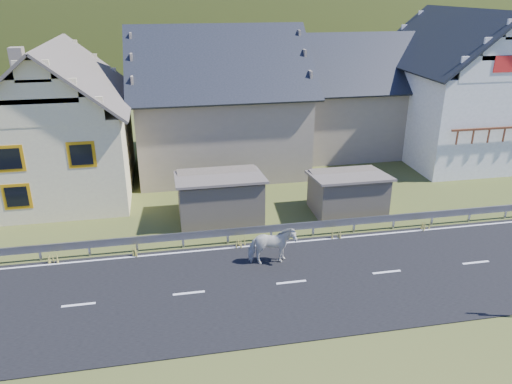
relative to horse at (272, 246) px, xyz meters
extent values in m
plane|color=#36441A|center=(0.44, -1.57, -0.86)|extent=(160.00, 160.00, 0.00)
cube|color=black|center=(0.44, -1.57, -0.84)|extent=(60.00, 7.00, 0.04)
cube|color=silver|center=(0.44, -1.57, -0.81)|extent=(60.00, 6.60, 0.01)
cube|color=#93969B|center=(0.44, 2.11, -0.28)|extent=(28.00, 0.08, 0.34)
cube|color=#93969B|center=(-9.56, 2.13, -0.51)|extent=(0.10, 0.06, 0.70)
cube|color=#93969B|center=(-7.56, 2.13, -0.51)|extent=(0.10, 0.06, 0.70)
cube|color=#93969B|center=(-5.56, 2.13, -0.51)|extent=(0.10, 0.06, 0.70)
cube|color=#93969B|center=(-3.56, 2.13, -0.51)|extent=(0.10, 0.06, 0.70)
cube|color=#93969B|center=(-1.56, 2.13, -0.51)|extent=(0.10, 0.06, 0.70)
cube|color=#93969B|center=(0.44, 2.13, -0.51)|extent=(0.10, 0.06, 0.70)
cube|color=#93969B|center=(2.44, 2.13, -0.51)|extent=(0.10, 0.06, 0.70)
cube|color=#93969B|center=(4.44, 2.13, -0.51)|extent=(0.10, 0.06, 0.70)
cube|color=#93969B|center=(6.44, 2.13, -0.51)|extent=(0.10, 0.06, 0.70)
cube|color=#93969B|center=(8.44, 2.13, -0.51)|extent=(0.10, 0.06, 0.70)
cube|color=#93969B|center=(10.44, 2.13, -0.51)|extent=(0.10, 0.06, 0.70)
cube|color=#93969B|center=(12.44, 2.13, -0.51)|extent=(0.10, 0.06, 0.70)
cube|color=#6B5F4E|center=(-1.56, 4.93, 0.24)|extent=(4.30, 3.30, 2.40)
cube|color=#6B5F4E|center=(4.94, 4.43, 0.14)|extent=(3.80, 2.90, 2.20)
cube|color=#F4E7AD|center=(-9.56, 10.43, 1.64)|extent=(7.00, 9.00, 5.00)
cube|color=#C6860C|center=(-11.16, 5.93, 2.54)|extent=(1.30, 0.12, 1.30)
cube|color=#C6860C|center=(-7.96, 5.93, 2.54)|extent=(1.30, 0.12, 1.30)
cube|color=#C6860C|center=(-11.16, 5.93, 0.64)|extent=(1.30, 0.12, 1.30)
cube|color=gray|center=(-11.56, 11.93, 5.70)|extent=(0.70, 0.70, 2.40)
cube|color=gray|center=(-0.56, 13.43, 1.64)|extent=(10.00, 9.00, 5.00)
cube|color=gray|center=(9.44, 15.43, 1.44)|extent=(9.00, 8.00, 4.60)
cube|color=white|center=(15.44, 12.43, 2.14)|extent=(8.00, 10.00, 6.00)
cube|color=brown|center=(15.44, 7.18, 2.34)|extent=(6.80, 0.12, 0.12)
ellipsoid|color=#2C3C11|center=(5.44, 178.43, -20.86)|extent=(440.00, 280.00, 260.00)
imported|color=beige|center=(0.00, 0.00, 0.00)|extent=(0.90, 1.94, 1.64)
camera|label=1|loc=(-4.06, -17.73, 9.91)|focal=35.00mm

